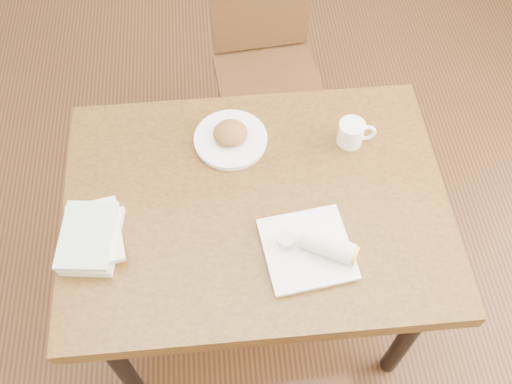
{
  "coord_description": "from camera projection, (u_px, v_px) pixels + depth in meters",
  "views": [
    {
      "loc": [
        -0.08,
        -0.91,
        2.22
      ],
      "look_at": [
        0.0,
        0.0,
        0.8
      ],
      "focal_mm": 40.0,
      "sensor_mm": 36.0,
      "label": 1
    }
  ],
  "objects": [
    {
      "name": "ground",
      "position": [
        256.0,
        297.0,
        2.36
      ],
      "size": [
        4.0,
        5.0,
        0.01
      ],
      "primitive_type": "cube",
      "color": "#472814",
      "rests_on": "ground"
    },
    {
      "name": "coffee_mug",
      "position": [
        352.0,
        132.0,
        1.81
      ],
      "size": [
        0.12,
        0.08,
        0.08
      ],
      "color": "white",
      "rests_on": "table"
    },
    {
      "name": "book_stack",
      "position": [
        92.0,
        237.0,
        1.63
      ],
      "size": [
        0.19,
        0.25,
        0.06
      ],
      "color": "white",
      "rests_on": "table"
    },
    {
      "name": "chair_far",
      "position": [
        265.0,
        55.0,
        2.35
      ],
      "size": [
        0.46,
        0.46,
        0.95
      ],
      "color": "#4B2E15",
      "rests_on": "ground"
    },
    {
      "name": "table",
      "position": [
        256.0,
        215.0,
        1.8
      ],
      "size": [
        1.17,
        0.86,
        0.75
      ],
      "color": "brown",
      "rests_on": "ground"
    },
    {
      "name": "plate_scone",
      "position": [
        231.0,
        137.0,
        1.83
      ],
      "size": [
        0.24,
        0.24,
        0.08
      ],
      "color": "white",
      "rests_on": "table"
    },
    {
      "name": "plate_burrito",
      "position": [
        314.0,
        248.0,
        1.61
      ],
      "size": [
        0.28,
        0.27,
        0.08
      ],
      "color": "white",
      "rests_on": "table"
    }
  ]
}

